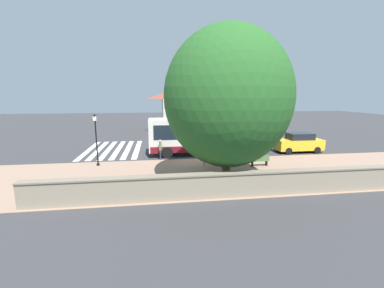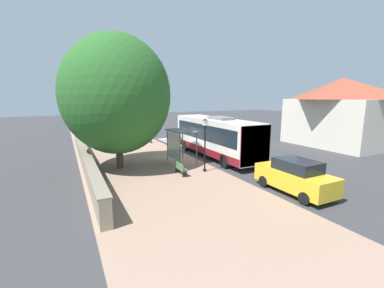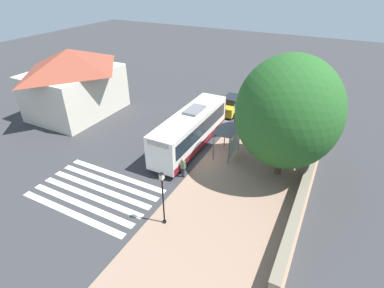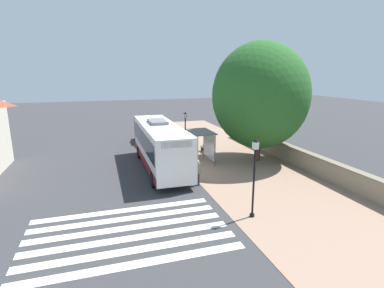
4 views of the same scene
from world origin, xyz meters
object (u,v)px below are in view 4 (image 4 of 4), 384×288
Objects in this scene: bench at (205,147)px; parked_car_behind_bus at (148,133)px; bus_shelter at (203,137)px; shade_tree at (260,96)px; street_lamp_near at (185,129)px; street_lamp_far at (254,172)px; pedestrian at (198,170)px; bus at (160,145)px.

parked_car_behind_bus is at bearing -52.99° from bench.
shade_tree reaches higher than bus_shelter.
street_lamp_near is at bearing -78.78° from bus_shelter.
bench is 6.85m from shade_tree.
bus_shelter is 9.48m from street_lamp_far.
shade_tree is (-5.12, 3.62, 3.06)m from street_lamp_near.
pedestrian is at bearing 67.01° from bus_shelter.
bus is at bearing -69.77° from pedestrian.
bench is at bearing 179.59° from street_lamp_near.
street_lamp_far reaches higher than bench.
bus is 1.10× the size of shade_tree.
street_lamp_far is 18.34m from parked_car_behind_bus.
shade_tree reaches higher than pedestrian.
shade_tree is 2.15× the size of parked_car_behind_bus.
bus_shelter is 0.64× the size of parked_car_behind_bus.
shade_tree is at bearing 172.10° from bus_shelter.
shade_tree is at bearing 144.72° from street_lamp_near.
shade_tree is (-5.18, -8.82, 2.90)m from street_lamp_far.
parked_car_behind_bus is at bearing -82.56° from street_lamp_far.
street_lamp_near is 0.39× the size of shade_tree.
shade_tree reaches higher than street_lamp_near.
pedestrian is at bearing 31.45° from shade_tree.
pedestrian is 1.20× the size of bench.
bus is at bearing 48.75° from street_lamp_near.
street_lamp_near is (-1.35, -7.58, 1.22)m from pedestrian.
bus is 2.36× the size of parked_car_behind_bus.
street_lamp_near is at bearing -100.11° from pedestrian.
street_lamp_far is 10.64m from shade_tree.
bus is 3.54m from bus_shelter.
street_lamp_far reaches higher than street_lamp_near.
pedestrian is 0.43× the size of street_lamp_far.
parked_car_behind_bus reaches higher than bench.
bus_shelter is (-3.51, -0.33, 0.29)m from bus.
street_lamp_near is (1.86, -0.01, 1.76)m from bench.
street_lamp_far is at bearing 97.44° from parked_car_behind_bus.
pedestrian is (-1.57, 4.25, -0.83)m from bus.
bus reaches higher than parked_car_behind_bus.
bench is 7.14m from parked_car_behind_bus.
bus_shelter is at bearing -7.90° from shade_tree.
street_lamp_near is at bearing -131.25° from bus.
pedestrian is 5.22m from street_lamp_far.
street_lamp_far is (-2.86, 9.12, 0.55)m from bus.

